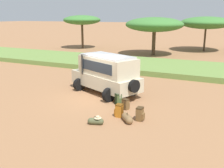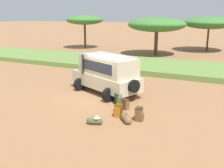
% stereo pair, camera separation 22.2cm
% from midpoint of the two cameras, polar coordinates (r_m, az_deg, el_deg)
% --- Properties ---
extents(ground_plane, '(320.00, 320.00, 0.00)m').
position_cam_midpoint_polar(ground_plane, '(15.72, -3.48, -3.09)').
color(ground_plane, '#936642').
extents(grass_bank, '(120.00, 7.00, 0.44)m').
position_cam_midpoint_polar(grass_bank, '(24.84, 8.05, 3.97)').
color(grass_bank, olive).
rests_on(grass_bank, ground_plane).
extents(safari_vehicle, '(5.37, 3.85, 2.44)m').
position_cam_midpoint_polar(safari_vehicle, '(16.39, -1.66, 2.37)').
color(safari_vehicle, beige).
rests_on(safari_vehicle, ground_plane).
extents(backpack_beside_front_wheel, '(0.42, 0.36, 0.64)m').
position_cam_midpoint_polar(backpack_beside_front_wheel, '(12.82, 1.06, -5.80)').
color(backpack_beside_front_wheel, '#B26619').
rests_on(backpack_beside_front_wheel, ground_plane).
extents(backpack_cluster_center, '(0.49, 0.49, 0.62)m').
position_cam_midpoint_polar(backpack_cluster_center, '(14.52, 0.97, -3.33)').
color(backpack_cluster_center, '#42562D').
rests_on(backpack_cluster_center, ground_plane).
extents(backpack_near_rear_wheel, '(0.40, 0.42, 0.57)m').
position_cam_midpoint_polar(backpack_near_rear_wheel, '(13.81, 2.52, -4.43)').
color(backpack_near_rear_wheel, brown).
rests_on(backpack_near_rear_wheel, ground_plane).
extents(backpack_outermost, '(0.39, 0.39, 0.65)m').
position_cam_midpoint_polar(backpack_outermost, '(12.43, 5.60, -6.54)').
color(backpack_outermost, brown).
rests_on(backpack_outermost, ground_plane).
extents(duffel_bag_low_black_case, '(0.72, 0.43, 0.41)m').
position_cam_midpoint_polar(duffel_bag_low_black_case, '(12.02, -4.09, -8.05)').
color(duffel_bag_low_black_case, '#4C5133').
rests_on(duffel_bag_low_black_case, ground_plane).
extents(duffel_bag_soft_canvas, '(0.73, 0.77, 0.45)m').
position_cam_midpoint_polar(duffel_bag_soft_canvas, '(12.28, 2.81, -7.45)').
color(duffel_bag_soft_canvas, brown).
rests_on(duffel_bag_soft_canvas, ground_plane).
extents(acacia_tree_far_left, '(5.41, 5.39, 4.81)m').
position_cam_midpoint_polar(acacia_tree_far_left, '(39.43, -6.72, 13.64)').
color(acacia_tree_far_left, brown).
rests_on(acacia_tree_far_left, ground_plane).
extents(acacia_tree_left_mid, '(7.01, 6.84, 4.59)m').
position_cam_midpoint_polar(acacia_tree_left_mid, '(32.77, 9.02, 12.64)').
color(acacia_tree_left_mid, brown).
rests_on(acacia_tree_left_mid, ground_plane).
extents(acacia_tree_centre_back, '(6.89, 7.36, 4.64)m').
position_cam_midpoint_polar(acacia_tree_centre_back, '(38.40, 19.67, 12.44)').
color(acacia_tree_centre_back, brown).
rests_on(acacia_tree_centre_back, ground_plane).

